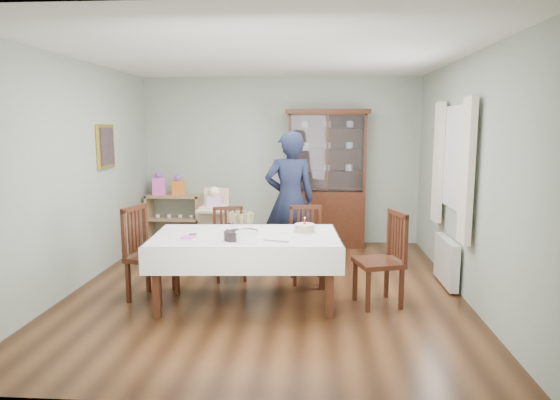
# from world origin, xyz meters

# --- Properties ---
(floor) EXTENTS (5.00, 5.00, 0.00)m
(floor) POSITION_xyz_m (0.00, 0.00, 0.00)
(floor) COLOR #593319
(floor) RESTS_ON ground
(room_shell) EXTENTS (5.00, 5.00, 5.00)m
(room_shell) POSITION_xyz_m (0.00, 0.53, 1.70)
(room_shell) COLOR #9EAA99
(room_shell) RESTS_ON floor
(dining_table) EXTENTS (2.08, 1.29, 0.76)m
(dining_table) POSITION_xyz_m (-0.18, -0.46, 0.38)
(dining_table) COLOR #401E10
(dining_table) RESTS_ON floor
(china_cabinet) EXTENTS (1.30, 0.48, 2.18)m
(china_cabinet) POSITION_xyz_m (0.75, 2.26, 1.12)
(china_cabinet) COLOR #401E10
(china_cabinet) RESTS_ON floor
(sideboard) EXTENTS (0.90, 0.38, 0.80)m
(sideboard) POSITION_xyz_m (-1.75, 2.28, 0.40)
(sideboard) COLOR tan
(sideboard) RESTS_ON floor
(picture_frame) EXTENTS (0.04, 0.48, 0.58)m
(picture_frame) POSITION_xyz_m (-2.22, 0.80, 1.65)
(picture_frame) COLOR gold
(picture_frame) RESTS_ON room_shell
(window) EXTENTS (0.04, 1.02, 1.22)m
(window) POSITION_xyz_m (2.22, 0.30, 1.55)
(window) COLOR white
(window) RESTS_ON room_shell
(curtain_left) EXTENTS (0.07, 0.30, 1.55)m
(curtain_left) POSITION_xyz_m (2.16, -0.32, 1.45)
(curtain_left) COLOR silver
(curtain_left) RESTS_ON room_shell
(curtain_right) EXTENTS (0.07, 0.30, 1.55)m
(curtain_right) POSITION_xyz_m (2.16, 0.92, 1.45)
(curtain_right) COLOR silver
(curtain_right) RESTS_ON room_shell
(radiator) EXTENTS (0.10, 0.80, 0.55)m
(radiator) POSITION_xyz_m (2.16, 0.30, 0.30)
(radiator) COLOR white
(radiator) RESTS_ON floor
(chair_far_left) EXTENTS (0.50, 0.50, 0.90)m
(chair_far_left) POSITION_xyz_m (-0.51, 0.40, 0.27)
(chair_far_left) COLOR #401E10
(chair_far_left) RESTS_ON floor
(chair_far_right) EXTENTS (0.47, 0.47, 0.93)m
(chair_far_right) POSITION_xyz_m (0.47, 0.34, 0.28)
(chair_far_right) COLOR #401E10
(chair_far_right) RESTS_ON floor
(chair_end_left) EXTENTS (0.57, 0.57, 1.04)m
(chair_end_left) POSITION_xyz_m (-1.25, -0.42, 0.31)
(chair_end_left) COLOR #401E10
(chair_end_left) RESTS_ON floor
(chair_end_right) EXTENTS (0.57, 0.57, 1.02)m
(chair_end_right) POSITION_xyz_m (1.27, -0.42, 0.30)
(chair_end_right) COLOR #401E10
(chair_end_right) RESTS_ON floor
(woman) EXTENTS (0.74, 0.55, 1.86)m
(woman) POSITION_xyz_m (0.22, 1.00, 0.93)
(woman) COLOR black
(woman) RESTS_ON floor
(high_chair) EXTENTS (0.52, 0.52, 1.09)m
(high_chair) POSITION_xyz_m (-0.82, 1.07, 0.43)
(high_chair) COLOR black
(high_chair) RESTS_ON floor
(champagne_tray) EXTENTS (0.38, 0.38, 0.23)m
(champagne_tray) POSITION_xyz_m (-0.24, -0.37, 0.83)
(champagne_tray) COLOR silver
(champagne_tray) RESTS_ON dining_table
(birthday_cake) EXTENTS (0.26, 0.26, 0.18)m
(birthday_cake) POSITION_xyz_m (0.45, -0.32, 0.81)
(birthday_cake) COLOR white
(birthday_cake) RESTS_ON dining_table
(plate_stack_dark) EXTENTS (0.24, 0.24, 0.09)m
(plate_stack_dark) POSITION_xyz_m (-0.27, -0.72, 0.81)
(plate_stack_dark) COLOR black
(plate_stack_dark) RESTS_ON dining_table
(plate_stack_white) EXTENTS (0.25, 0.25, 0.10)m
(plate_stack_white) POSITION_xyz_m (-0.13, -0.75, 0.81)
(plate_stack_white) COLOR white
(plate_stack_white) RESTS_ON dining_table
(napkin_stack) EXTENTS (0.15, 0.15, 0.02)m
(napkin_stack) POSITION_xyz_m (-0.76, -0.66, 0.77)
(napkin_stack) COLOR #FD5DCE
(napkin_stack) RESTS_ON dining_table
(cutlery) EXTENTS (0.12, 0.16, 0.01)m
(cutlery) POSITION_xyz_m (-0.78, -0.54, 0.77)
(cutlery) COLOR silver
(cutlery) RESTS_ON dining_table
(cake_knife) EXTENTS (0.28, 0.10, 0.01)m
(cake_knife) POSITION_xyz_m (0.17, -0.76, 0.77)
(cake_knife) COLOR silver
(cake_knife) RESTS_ON dining_table
(gift_bag_pink) EXTENTS (0.23, 0.18, 0.39)m
(gift_bag_pink) POSITION_xyz_m (-1.98, 2.26, 0.97)
(gift_bag_pink) COLOR #FD5DCE
(gift_bag_pink) RESTS_ON sideboard
(gift_bag_orange) EXTENTS (0.19, 0.15, 0.33)m
(gift_bag_orange) POSITION_xyz_m (-1.66, 2.26, 0.95)
(gift_bag_orange) COLOR orange
(gift_bag_orange) RESTS_ON sideboard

